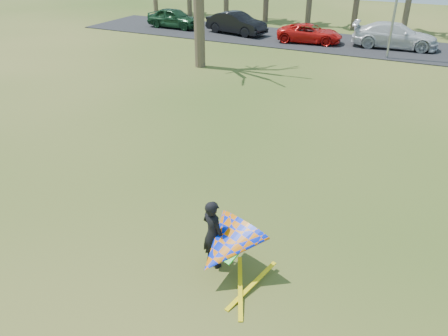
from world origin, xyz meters
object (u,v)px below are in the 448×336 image
at_px(car_1, 236,23).
at_px(car_3, 395,35).
at_px(car_2, 310,33).
at_px(kite_flyer, 224,245).
at_px(car_0, 174,18).

relative_size(car_1, car_3, 0.87).
relative_size(car_2, kite_flyer, 1.97).
distance_m(car_2, car_3, 5.92).
distance_m(car_1, car_3, 12.01).
height_order(car_3, kite_flyer, kite_flyer).
bearing_deg(car_2, car_1, 78.55).
xyz_separation_m(car_0, car_3, (17.83, 0.50, 0.04)).
bearing_deg(car_1, car_2, -82.67).
bearing_deg(car_0, kite_flyer, -144.05).
xyz_separation_m(car_0, kite_flyer, (17.30, -25.65, -0.01)).
bearing_deg(kite_flyer, car_2, 101.90).
xyz_separation_m(car_2, kite_flyer, (5.30, -25.17, 0.14)).
relative_size(car_0, car_1, 0.94).
bearing_deg(car_3, car_1, 87.89).
height_order(car_0, car_1, car_1).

